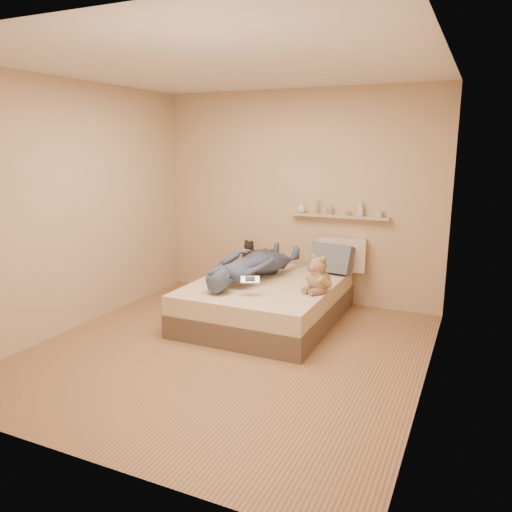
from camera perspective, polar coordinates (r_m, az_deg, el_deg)
The scene contains 10 objects.
room at distance 4.55m, azimuth -3.43°, elevation 4.53°, with size 3.80×3.80×3.80m.
bed at distance 5.61m, azimuth 1.20°, elevation -5.18°, with size 1.50×1.90×0.45m.
game_console at distance 5.00m, azimuth -0.67°, elevation -2.73°, with size 0.20×0.15×0.06m.
teddy_bear at distance 5.16m, azimuth 7.11°, elevation -2.39°, with size 0.31×0.32×0.40m.
dark_plush at distance 6.42m, azimuth -0.76°, elevation 0.35°, with size 0.19×0.19×0.30m.
pillow_cream at distance 6.07m, azimuth 9.80°, elevation 0.15°, with size 0.55×0.16×0.40m, color beige.
pillow_grey at distance 5.97m, azimuth 8.58°, elevation -0.31°, with size 0.50×0.14×0.34m, color slate.
person at distance 5.59m, azimuth -0.47°, elevation -0.89°, with size 0.56×1.53×0.37m, color #43496A.
wall_shelf at distance 6.08m, azimuth 9.45°, elevation 4.51°, with size 1.20×0.12×0.03m, color tan.
shelf_bottles at distance 6.08m, azimuth 9.07°, elevation 5.32°, with size 1.05×0.11×0.19m.
Camera 1 is at (2.13, -3.98, 1.93)m, focal length 35.00 mm.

